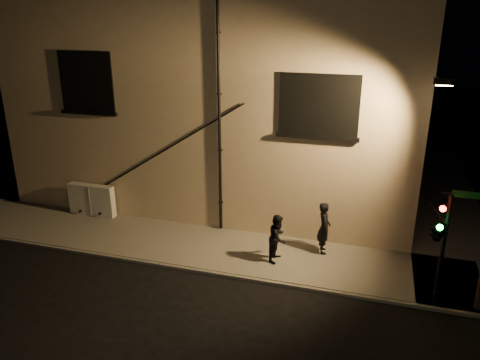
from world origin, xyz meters
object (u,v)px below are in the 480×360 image
(pedestrian_b, at_px, (278,238))
(utility_cabinet, at_px, (92,200))
(pedestrian_a, at_px, (324,228))
(traffic_signal, at_px, (438,229))

(pedestrian_b, bearing_deg, utility_cabinet, 88.10)
(utility_cabinet, relative_size, pedestrian_a, 1.08)
(traffic_signal, bearing_deg, utility_cabinet, 168.61)
(pedestrian_a, bearing_deg, traffic_signal, -135.62)
(pedestrian_a, xyz_separation_m, pedestrian_b, (-1.37, -0.96, -0.10))
(utility_cabinet, distance_m, pedestrian_a, 9.28)
(traffic_signal, bearing_deg, pedestrian_b, 166.70)
(pedestrian_a, bearing_deg, pedestrian_b, 112.12)
(pedestrian_a, height_order, traffic_signal, traffic_signal)
(utility_cabinet, height_order, pedestrian_b, pedestrian_b)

